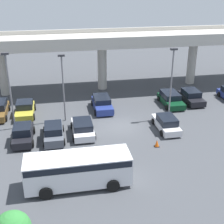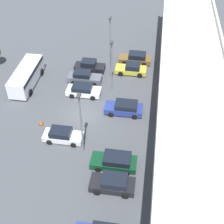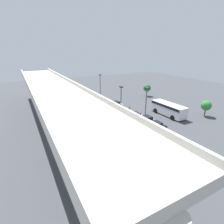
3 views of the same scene
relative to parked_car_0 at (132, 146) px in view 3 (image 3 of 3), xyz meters
name	(u,v)px [view 3 (image 3 of 3)]	position (x,y,z in m)	size (l,w,h in m)	color
ground_plane	(117,115)	(12.83, -5.15, -0.76)	(110.87, 110.87, 0.00)	#424449
highway_overpass	(54,92)	(12.83, 7.06, 5.50)	(52.96, 7.34, 7.63)	#BCB7AD
parked_car_0	(132,146)	(0.00, 0.00, 0.00)	(2.09, 4.77, 1.62)	brown
parked_car_1	(123,137)	(2.89, -0.33, -0.04)	(2.18, 4.44, 1.57)	gold
parked_car_2	(144,121)	(5.97, -6.59, -0.01)	(2.02, 4.64, 1.63)	#515660
parked_car_3	(132,117)	(8.80, -6.10, -0.06)	(2.23, 4.50, 1.44)	silver
parked_car_4	(98,117)	(11.63, -0.32, -0.02)	(2.22, 4.66, 1.54)	navy
parked_car_5	(113,105)	(17.25, -6.64, -0.06)	(2.02, 4.42, 1.49)	silver
parked_car_6	(83,106)	(20.06, -0.30, -0.04)	(2.26, 4.75, 1.50)	#0C381E
parked_car_7	(79,103)	(22.82, -0.09, -0.02)	(2.19, 4.38, 1.56)	black
parked_car_8	(73,98)	(28.09, -0.24, -0.05)	(1.99, 4.53, 1.54)	navy
parked_car_9	(154,127)	(3.12, -6.44, -0.01)	(2.02, 4.39, 1.65)	black
shuttle_bus	(168,108)	(7.69, -14.20, 0.73)	(7.73, 2.72, 2.48)	silver
lamp_post_near_aisle	(121,104)	(7.25, -2.55, 3.54)	(0.70, 0.35, 7.25)	slate
lamp_post_mid_lot	(100,89)	(18.50, -3.98, 3.79)	(0.70, 0.35, 7.74)	slate
lamp_post_by_overpass	(146,110)	(2.06, -3.54, 3.86)	(0.70, 0.35, 7.88)	slate
tree_front_left	(206,106)	(3.76, -20.45, 1.49)	(2.01, 2.01, 3.27)	brown
tree_front_centre	(147,88)	(22.39, -20.57, 1.60)	(2.10, 2.10, 3.43)	brown
traffic_cone	(130,107)	(15.24, -9.81, -0.43)	(0.44, 0.44, 0.70)	black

